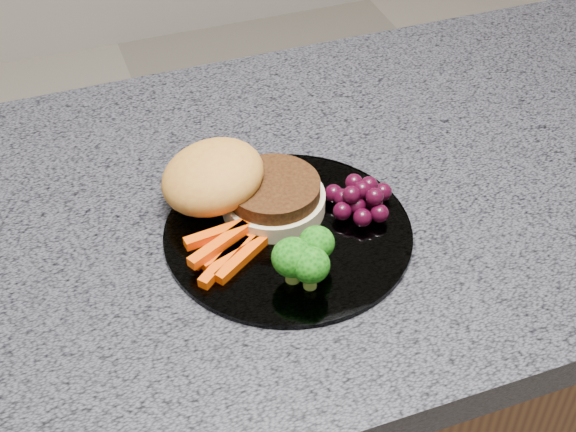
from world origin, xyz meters
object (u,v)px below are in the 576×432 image
at_px(island_cabinet, 332,421).
at_px(grape_bunch, 361,198).
at_px(plate, 288,232).
at_px(burger, 234,187).

xyz_separation_m(island_cabinet, grape_bunch, (-0.01, -0.05, 0.49)).
distance_m(plate, grape_bunch, 0.09).
xyz_separation_m(island_cabinet, plate, (-0.09, -0.06, 0.47)).
bearing_deg(burger, grape_bunch, 1.88).
height_order(plate, grape_bunch, grape_bunch).
bearing_deg(plate, grape_bunch, 3.48).
bearing_deg(island_cabinet, plate, -148.80).
bearing_deg(grape_bunch, burger, 157.47).
bearing_deg(island_cabinet, grape_bunch, -99.30).
relative_size(island_cabinet, burger, 5.88).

